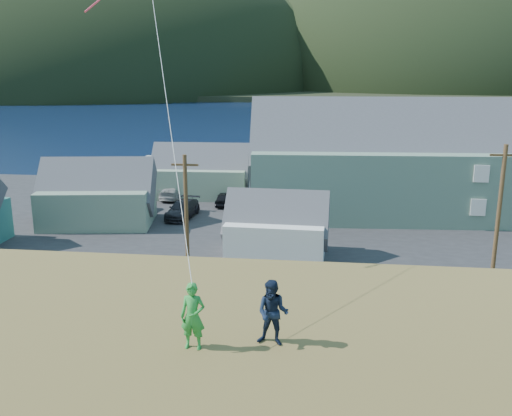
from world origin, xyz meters
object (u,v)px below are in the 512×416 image
Objects in this scene: shed_white at (277,227)px; kite_flyer_navy at (273,313)px; wharf at (230,169)px; shed_palegreen_near at (97,195)px; lodge at (455,163)px; kite_flyer_green at (193,316)px; shed_palegreen_far at (201,172)px.

kite_flyer_navy reaches higher than shed_white.
kite_flyer_navy reaches higher than wharf.
shed_palegreen_near is 1.38× the size of shed_white.
lodge is at bearing -38.07° from wharf.
kite_flyer_green is (8.85, -58.78, 7.54)m from wharf.
wharf is at bearing 101.83° from kite_flyer_green.
kite_flyer_navy is (2.08, -26.65, 5.73)m from shed_white.
wharf is 59.92m from kite_flyer_green.
kite_flyer_navy reaches higher than shed_palegreen_near.
wharf is 3.47× the size of shed_white.
lodge is (23.44, -18.36, 4.47)m from wharf.
shed_palegreen_far is 46.52m from kite_flyer_green.
kite_flyer_navy is at bearing -79.66° from wharf.
wharf is at bearing 65.45° from shed_palegreen_near.
kite_flyer_navy is at bearing -69.91° from shed_palegreen_near.
kite_flyer_navy is at bearing -77.80° from shed_palegreen_far.
wharf is 32.92m from shed_white.
kite_flyer_green is at bearing -87.41° from shed_white.
lodge reaches higher than shed_palegreen_far.
kite_flyer_green reaches higher than shed_palegreen_far.
wharf is 2.54× the size of shed_palegreen_far.
lodge is 20.18m from shed_white.
shed_white is (15.90, -6.63, -0.37)m from shed_palegreen_near.
shed_palegreen_near is 37.75m from kite_flyer_green.
shed_white is at bearing -30.92° from shed_palegreen_near.
shed_palegreen_near is (-7.33, -25.10, 2.18)m from wharf.
shed_palegreen_near is 38.21m from kite_flyer_navy.
shed_palegreen_far is at bearing 105.31° from kite_flyer_green.
shed_white is 0.73× the size of shed_palegreen_far.
wharf is at bearing 138.33° from lodge.
shed_palegreen_near is 1.01× the size of shed_palegreen_far.
lodge is 43.09m from kite_flyer_green.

